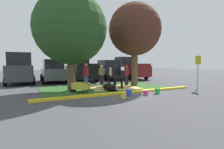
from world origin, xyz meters
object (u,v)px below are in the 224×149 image
object	(u,v)px
shade_tree_left	(71,28)
shade_tree_right	(135,30)
wheelbarrow	(81,86)
bucket_pink	(146,93)
bucket_blue	(129,92)
suv_dark_grey	(20,68)
person_visitor_near	(127,75)
hatchback_white	(53,71)
bucket_yellow	(123,95)
sedan_blue	(108,70)
calf_lying	(109,87)
bucket_green	(157,91)
cow_holstein	(115,72)
pickup_truck_black	(80,69)
person_visitor_far	(86,76)
person_handler	(102,75)
parking_sign	(198,66)
pickup_truck_maroon	(129,68)

from	to	relation	value
shade_tree_left	shade_tree_right	size ratio (longest dim) A/B	0.97
wheelbarrow	bucket_pink	bearing A→B (deg)	-37.74
bucket_blue	suv_dark_grey	bearing A→B (deg)	121.43
person_visitor_near	bucket_pink	world-z (taller)	person_visitor_near
bucket_blue	hatchback_white	size ratio (longest dim) A/B	0.07
bucket_yellow	sedan_blue	distance (m)	9.80
calf_lying	bucket_yellow	distance (m)	2.21
wheelbarrow	bucket_green	world-z (taller)	wheelbarrow
cow_holstein	pickup_truck_black	xyz separation A→B (m)	(-0.80, 5.92, 0.00)
person_visitor_far	bucket_yellow	world-z (taller)	person_visitor_far
cow_holstein	bucket_yellow	world-z (taller)	cow_holstein
pickup_truck_black	calf_lying	bearing A→B (deg)	-91.82
shade_tree_right	person_handler	world-z (taller)	shade_tree_right
wheelbarrow	bucket_blue	bearing A→B (deg)	-43.76
parking_sign	bucket_pink	world-z (taller)	parking_sign
cow_holstein	parking_sign	distance (m)	5.41
bucket_blue	cow_holstein	bearing A→B (deg)	76.21
person_visitor_near	bucket_blue	size ratio (longest dim) A/B	4.80
shade_tree_left	person_visitor_near	xyz separation A→B (m)	(4.23, 0.52, -2.92)
parking_sign	pickup_truck_maroon	size ratio (longest dim) A/B	0.40
person_visitor_far	pickup_truck_black	xyz separation A→B (m)	(1.42, 6.24, 0.20)
cow_holstein	parking_sign	world-z (taller)	parking_sign
suv_dark_grey	parking_sign	bearing A→B (deg)	-39.61
parking_sign	pickup_truck_maroon	world-z (taller)	pickup_truck_maroon
person_handler	person_visitor_near	distance (m)	1.91
calf_lying	hatchback_white	size ratio (longest dim) A/B	0.30
cow_holstein	shade_tree_left	bearing A→B (deg)	-179.00
wheelbarrow	bucket_blue	size ratio (longest dim) A/B	4.20
person_handler	bucket_pink	xyz separation A→B (m)	(0.48, -4.78, -0.68)
cow_holstein	suv_dark_grey	bearing A→B (deg)	136.12
bucket_green	pickup_truck_black	world-z (taller)	pickup_truck_black
sedan_blue	person_visitor_near	bearing A→B (deg)	-100.47
cow_holstein	calf_lying	distance (m)	1.78
wheelbarrow	pickup_truck_black	bearing A→B (deg)	74.31
cow_holstein	pickup_truck_maroon	size ratio (longest dim) A/B	0.57
shade_tree_left	bucket_pink	distance (m)	5.73
calf_lying	wheelbarrow	size ratio (longest dim) A/B	0.99
wheelbarrow	hatchback_white	bearing A→B (deg)	95.93
shade_tree_left	person_visitor_near	world-z (taller)	shade_tree_left
person_visitor_near	pickup_truck_maroon	distance (m)	6.37
shade_tree_right	parking_sign	distance (m)	4.98
parking_sign	person_visitor_far	bearing A→B (deg)	158.75
shade_tree_right	wheelbarrow	distance (m)	5.96
wheelbarrow	sedan_blue	bearing A→B (deg)	53.79
calf_lying	bucket_blue	bearing A→B (deg)	-79.25
person_visitor_near	suv_dark_grey	xyz separation A→B (m)	(-7.15, 5.26, 0.45)
shade_tree_left	calf_lying	distance (m)	4.19
hatchback_white	pickup_truck_maroon	bearing A→B (deg)	1.96
wheelbarrow	bucket_green	size ratio (longest dim) A/B	4.50
bucket_yellow	hatchback_white	distance (m)	9.11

